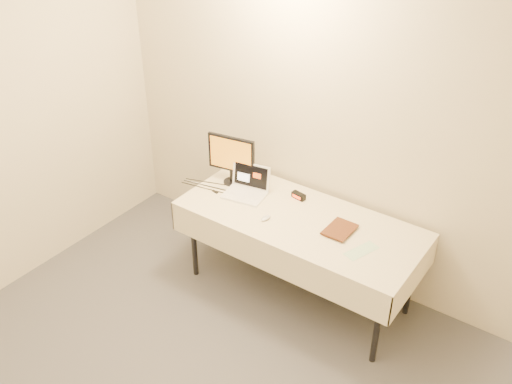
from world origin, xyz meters
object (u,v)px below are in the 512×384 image
Objects in this scene: laptop at (247,187)px; book at (329,213)px; monitor at (231,156)px; table at (299,224)px.

book is (0.76, -0.03, 0.07)m from laptop.
laptop is at bearing -26.72° from monitor.
table is at bearing -173.92° from book.
book reaches higher than laptop.
table is at bearing -18.45° from monitor.
book is (0.96, -0.09, -0.12)m from monitor.
table is 0.54m from laptop.
laptop is 0.76m from book.
table is 0.30m from book.
table is at bearing -15.90° from laptop.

